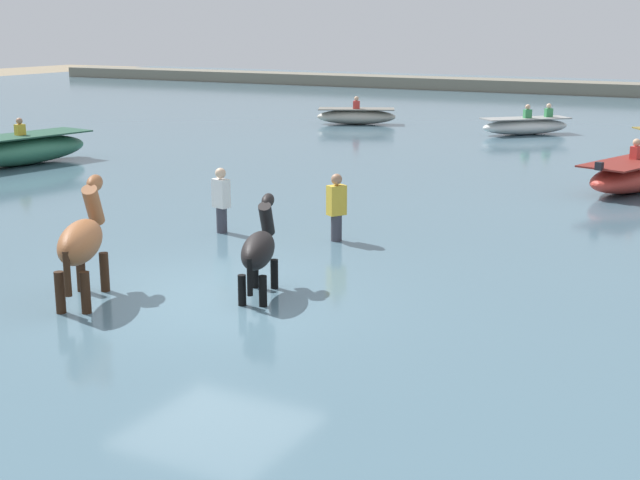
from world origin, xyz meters
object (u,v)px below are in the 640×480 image
(boat_mid_channel, at_px, (526,126))
(boat_near_starboard, at_px, (638,174))
(person_onlooker_right, at_px, (336,216))
(person_spectator_far, at_px, (221,208))
(boat_mid_outer, at_px, (356,116))
(horse_lead_black, at_px, (259,252))
(boat_distant_west, at_px, (21,150))
(horse_trailing_chestnut, at_px, (82,244))

(boat_mid_channel, relative_size, boat_near_starboard, 0.74)
(boat_near_starboard, bearing_deg, person_onlooker_right, -117.05)
(person_spectator_far, bearing_deg, boat_mid_outer, 108.02)
(boat_mid_channel, height_order, boat_near_starboard, boat_near_starboard)
(boat_mid_channel, bearing_deg, horse_lead_black, -85.11)
(boat_distant_west, xyz_separation_m, person_onlooker_right, (11.77, -3.74, 0.06))
(boat_mid_outer, bearing_deg, boat_mid_channel, -0.95)
(horse_trailing_chestnut, xyz_separation_m, boat_mid_channel, (0.31, 21.91, -0.52))
(horse_lead_black, distance_m, person_spectator_far, 4.06)
(horse_lead_black, relative_size, boat_near_starboard, 0.43)
(boat_near_starboard, height_order, boat_distant_west, boat_distant_west)
(person_spectator_far, bearing_deg, person_onlooker_right, 11.11)
(boat_mid_outer, relative_size, boat_near_starboard, 0.78)
(boat_distant_west, bearing_deg, person_onlooker_right, -17.61)
(boat_near_starboard, distance_m, person_onlooker_right, 8.80)
(boat_distant_west, bearing_deg, person_spectator_far, -23.55)
(horse_trailing_chestnut, relative_size, person_onlooker_right, 1.27)
(boat_near_starboard, height_order, person_spectator_far, person_spectator_far)
(horse_lead_black, relative_size, person_onlooker_right, 1.08)
(horse_lead_black, height_order, person_spectator_far, horse_lead_black)
(horse_trailing_chestnut, bearing_deg, boat_mid_channel, 89.18)
(horse_trailing_chestnut, distance_m, person_onlooker_right, 5.07)
(boat_mid_channel, bearing_deg, boat_distant_west, -128.23)
(boat_mid_outer, height_order, boat_distant_west, boat_distant_west)
(boat_near_starboard, bearing_deg, horse_lead_black, -107.17)
(horse_lead_black, distance_m, horse_trailing_chestnut, 2.49)
(boat_distant_west, relative_size, person_spectator_far, 2.63)
(horse_lead_black, distance_m, boat_distant_west, 14.23)
(boat_distant_west, xyz_separation_m, person_spectator_far, (9.56, -4.17, 0.06))
(boat_near_starboard, bearing_deg, boat_mid_outer, 141.87)
(horse_lead_black, bearing_deg, boat_distant_west, 149.69)
(horse_lead_black, bearing_deg, boat_mid_outer, 112.27)
(boat_near_starboard, relative_size, person_spectator_far, 2.53)
(boat_near_starboard, bearing_deg, person_spectator_far, -126.89)
(boat_near_starboard, bearing_deg, boat_mid_channel, 119.50)
(horse_lead_black, xyz_separation_m, person_spectator_far, (-2.72, 3.01, -0.18))
(boat_mid_outer, bearing_deg, boat_near_starboard, -38.13)
(horse_trailing_chestnut, relative_size, boat_mid_outer, 0.64)
(boat_mid_outer, xyz_separation_m, boat_distant_west, (-3.83, -13.47, 0.10))
(boat_mid_outer, bearing_deg, boat_distant_west, -105.86)
(person_onlooker_right, bearing_deg, boat_distant_west, 162.39)
(person_onlooker_right, bearing_deg, boat_mid_channel, 94.15)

